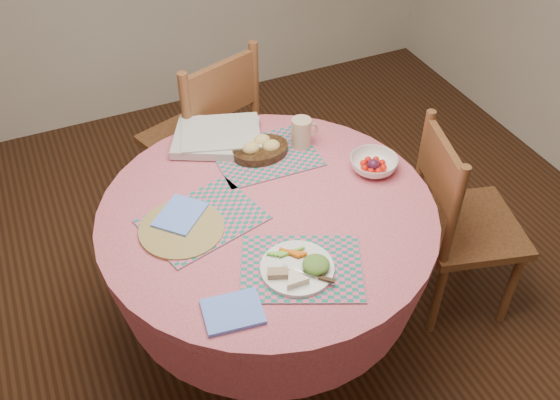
{
  "coord_description": "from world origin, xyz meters",
  "views": [
    {
      "loc": [
        -0.64,
        -1.54,
        2.28
      ],
      "look_at": [
        0.05,
        0.0,
        0.78
      ],
      "focal_mm": 40.0,
      "sensor_mm": 36.0,
      "label": 1
    }
  ],
  "objects_px": {
    "chair_back": "(206,137)",
    "fruit_bowl": "(373,164)",
    "dinner_plate": "(300,267)",
    "wicker_trivet": "(182,229)",
    "latte_mug": "(302,132)",
    "bread_bowl": "(261,148)",
    "chair_right": "(459,221)",
    "dining_table": "(268,247)"
  },
  "relations": [
    {
      "from": "dining_table",
      "to": "dinner_plate",
      "type": "distance_m",
      "value": 0.39
    },
    {
      "from": "wicker_trivet",
      "to": "dining_table",
      "type": "bearing_deg",
      "value": -4.8
    },
    {
      "from": "dining_table",
      "to": "bread_bowl",
      "type": "height_order",
      "value": "bread_bowl"
    },
    {
      "from": "dinner_plate",
      "to": "latte_mug",
      "type": "relative_size",
      "value": 1.97
    },
    {
      "from": "wicker_trivet",
      "to": "latte_mug",
      "type": "bearing_deg",
      "value": 24.55
    },
    {
      "from": "dining_table",
      "to": "bread_bowl",
      "type": "distance_m",
      "value": 0.4
    },
    {
      "from": "chair_back",
      "to": "dinner_plate",
      "type": "height_order",
      "value": "chair_back"
    },
    {
      "from": "wicker_trivet",
      "to": "latte_mug",
      "type": "relative_size",
      "value": 2.43
    },
    {
      "from": "dining_table",
      "to": "chair_right",
      "type": "bearing_deg",
      "value": -8.45
    },
    {
      "from": "dining_table",
      "to": "chair_back",
      "type": "bearing_deg",
      "value": 87.68
    },
    {
      "from": "dining_table",
      "to": "chair_right",
      "type": "height_order",
      "value": "chair_right"
    },
    {
      "from": "chair_back",
      "to": "latte_mug",
      "type": "distance_m",
      "value": 0.65
    },
    {
      "from": "dinner_plate",
      "to": "wicker_trivet",
      "type": "bearing_deg",
      "value": 130.58
    },
    {
      "from": "chair_right",
      "to": "bread_bowl",
      "type": "relative_size",
      "value": 4.03
    },
    {
      "from": "dinner_plate",
      "to": "fruit_bowl",
      "type": "xyz_separation_m",
      "value": [
        0.49,
        0.36,
        0.01
      ]
    },
    {
      "from": "dinner_plate",
      "to": "latte_mug",
      "type": "bearing_deg",
      "value": 63.93
    },
    {
      "from": "dinner_plate",
      "to": "latte_mug",
      "type": "height_order",
      "value": "latte_mug"
    },
    {
      "from": "chair_right",
      "to": "bread_bowl",
      "type": "xyz_separation_m",
      "value": [
        -0.71,
        0.43,
        0.3
      ]
    },
    {
      "from": "chair_right",
      "to": "latte_mug",
      "type": "relative_size",
      "value": 7.51
    },
    {
      "from": "bread_bowl",
      "to": "latte_mug",
      "type": "distance_m",
      "value": 0.18
    },
    {
      "from": "chair_back",
      "to": "fruit_bowl",
      "type": "bearing_deg",
      "value": 99.62
    },
    {
      "from": "chair_back",
      "to": "bread_bowl",
      "type": "relative_size",
      "value": 4.37
    },
    {
      "from": "wicker_trivet",
      "to": "fruit_bowl",
      "type": "bearing_deg",
      "value": 1.18
    },
    {
      "from": "wicker_trivet",
      "to": "bread_bowl",
      "type": "bearing_deg",
      "value": 34.19
    },
    {
      "from": "dining_table",
      "to": "wicker_trivet",
      "type": "relative_size",
      "value": 4.13
    },
    {
      "from": "wicker_trivet",
      "to": "dinner_plate",
      "type": "bearing_deg",
      "value": -49.42
    },
    {
      "from": "chair_back",
      "to": "fruit_bowl",
      "type": "height_order",
      "value": "chair_back"
    },
    {
      "from": "fruit_bowl",
      "to": "dining_table",
      "type": "bearing_deg",
      "value": -174.78
    },
    {
      "from": "dining_table",
      "to": "fruit_bowl",
      "type": "xyz_separation_m",
      "value": [
        0.47,
        0.04,
        0.22
      ]
    },
    {
      "from": "dining_table",
      "to": "chair_back",
      "type": "distance_m",
      "value": 0.83
    },
    {
      "from": "dining_table",
      "to": "bread_bowl",
      "type": "bearing_deg",
      "value": 71.35
    },
    {
      "from": "latte_mug",
      "to": "dining_table",
      "type": "bearing_deg",
      "value": -133.22
    },
    {
      "from": "chair_right",
      "to": "dinner_plate",
      "type": "bearing_deg",
      "value": 118.02
    },
    {
      "from": "chair_right",
      "to": "bread_bowl",
      "type": "height_order",
      "value": "chair_right"
    },
    {
      "from": "chair_right",
      "to": "wicker_trivet",
      "type": "distance_m",
      "value": 1.17
    },
    {
      "from": "wicker_trivet",
      "to": "bread_bowl",
      "type": "relative_size",
      "value": 1.3
    },
    {
      "from": "chair_right",
      "to": "chair_back",
      "type": "relative_size",
      "value": 0.92
    },
    {
      "from": "chair_right",
      "to": "chair_back",
      "type": "height_order",
      "value": "chair_back"
    },
    {
      "from": "bread_bowl",
      "to": "latte_mug",
      "type": "relative_size",
      "value": 1.86
    },
    {
      "from": "chair_back",
      "to": "latte_mug",
      "type": "xyz_separation_m",
      "value": [
        0.25,
        -0.53,
        0.29
      ]
    },
    {
      "from": "chair_right",
      "to": "bread_bowl",
      "type": "bearing_deg",
      "value": 73.49
    },
    {
      "from": "wicker_trivet",
      "to": "fruit_bowl",
      "type": "relative_size",
      "value": 1.38
    }
  ]
}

